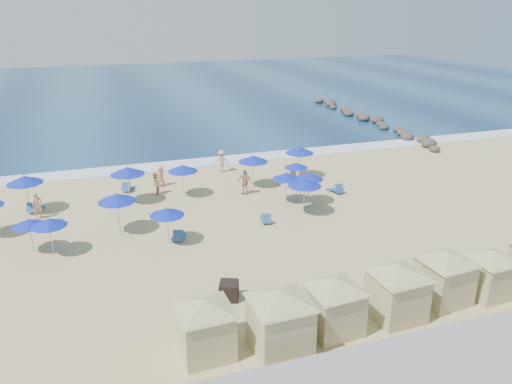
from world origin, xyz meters
TOP-DOWN VIEW (x-y plane):
  - ground at (0.00, 0.00)m, footprint 160.00×160.00m
  - ocean at (0.00, 55.00)m, footprint 160.00×80.00m
  - surf_line at (0.00, 15.50)m, footprint 160.00×2.50m
  - rock_jetty at (24.01, 24.90)m, footprint 2.56×26.66m
  - trash_bin at (-1.40, -5.76)m, footprint 1.12×1.12m
  - cabana_0 at (-3.29, -9.22)m, footprint 4.30×4.30m
  - cabana_1 at (-0.44, -9.85)m, footprint 4.67×4.67m
  - cabana_2 at (2.11, -9.44)m, footprint 4.36×4.36m
  - cabana_3 at (5.13, -9.42)m, footprint 4.51×4.51m
  - cabana_4 at (7.90, -9.01)m, footprint 4.45×4.45m
  - cabana_5 at (10.26, -9.27)m, footprint 4.06×4.06m
  - umbrella_1 at (-10.42, 2.23)m, footprint 1.80×1.80m
  - umbrella_2 at (-11.09, 8.34)m, footprint 2.33×2.33m
  - umbrella_3 at (-9.36, 1.54)m, footprint 1.95×1.95m
  - umbrella_4 at (-4.65, 7.97)m, footprint 2.38×2.38m
  - umbrella_5 at (-5.67, 3.29)m, footprint 2.27×2.27m
  - umbrella_6 at (-3.13, 0.85)m, footprint 2.01×2.01m
  - umbrella_7 at (-0.87, 8.06)m, footprint 2.14×2.14m
  - umbrella_8 at (5.94, 2.35)m, footprint 2.23×2.23m
  - umbrella_9 at (4.42, 8.31)m, footprint 2.26×2.26m
  - umbrella_10 at (7.37, 7.12)m, footprint 1.79×1.79m
  - umbrella_11 at (6.99, 4.00)m, footprint 2.01×2.01m
  - umbrella_12 at (5.61, 4.63)m, footprint 1.97×1.97m
  - umbrella_13 at (8.55, 9.27)m, footprint 2.28×2.28m
  - beach_chair_1 at (-10.81, 8.36)m, footprint 1.11×1.53m
  - beach_chair_2 at (-4.60, 10.48)m, footprint 1.09×1.54m
  - beach_chair_3 at (-2.47, 1.21)m, footprint 0.97×1.47m
  - beach_chair_4 at (3.13, 1.89)m, footprint 0.83×1.40m
  - beach_chair_5 at (9.80, 5.25)m, footprint 0.85×1.49m
  - beachgoer_0 at (-10.46, 7.11)m, footprint 0.77×0.68m
  - beachgoer_1 at (-2.73, 9.10)m, footprint 0.81×0.93m
  - beachgoer_2 at (3.38, 7.12)m, footprint 1.11×1.10m
  - beachgoer_3 at (7.38, 7.61)m, footprint 1.06×1.30m
  - beachgoer_4 at (-2.08, 10.76)m, footprint 0.86×0.93m
  - beachgoer_5 at (3.12, 12.56)m, footprint 1.35×1.01m

SIDE VIEW (x-z plane):
  - ground at x=0.00m, z-range 0.00..0.00m
  - ocean at x=0.00m, z-range 0.00..0.06m
  - surf_line at x=0.00m, z-range 0.00..0.08m
  - beach_chair_4 at x=3.13m, z-range -0.11..0.61m
  - beach_chair_3 at x=-2.47m, z-range -0.11..0.63m
  - beach_chair_1 at x=-10.81m, z-range -0.12..0.65m
  - beach_chair_5 at x=9.80m, z-range -0.12..0.65m
  - beach_chair_2 at x=-4.60m, z-range -0.12..0.66m
  - rock_jetty at x=24.01m, z-range -0.12..0.84m
  - trash_bin at x=-1.40m, z-range 0.00..0.86m
  - beachgoer_4 at x=-2.08m, z-range 0.00..1.59m
  - beachgoer_1 at x=-2.73m, z-range 0.00..1.65m
  - beachgoer_3 at x=7.38m, z-range 0.00..1.76m
  - beachgoer_0 at x=-10.46m, z-range 0.00..1.77m
  - beachgoer_5 at x=3.12m, z-range 0.00..1.85m
  - beachgoer_2 at x=3.38m, z-range 0.00..1.88m
  - cabana_5 at x=10.26m, z-range 0.19..2.74m
  - cabana_0 at x=-3.29m, z-range 0.20..2.90m
  - cabana_2 at x=2.11m, z-range 0.20..2.94m
  - cabana_4 at x=7.90m, z-range 0.20..3.01m
  - cabana_3 at x=5.13m, z-range 0.21..3.04m
  - cabana_1 at x=-0.44m, z-range 0.21..3.14m
  - umbrella_10 at x=7.37m, z-range 0.75..2.79m
  - umbrella_1 at x=-10.42m, z-range 0.75..2.79m
  - umbrella_3 at x=-9.36m, z-range 0.82..3.04m
  - umbrella_12 at x=5.61m, z-range 0.82..3.07m
  - umbrella_6 at x=-3.13m, z-range 0.84..3.12m
  - umbrella_11 at x=6.99m, z-range 0.84..3.13m
  - umbrella_7 at x=-0.87m, z-range 0.89..3.33m
  - umbrella_8 at x=5.94m, z-range 0.93..3.47m
  - umbrella_9 at x=4.42m, z-range 0.94..3.51m
  - umbrella_5 at x=-5.67m, z-range 0.95..3.53m
  - umbrella_13 at x=8.55m, z-range 0.95..3.55m
  - umbrella_2 at x=-11.09m, z-range 0.97..3.63m
  - umbrella_4 at x=-4.65m, z-range 0.99..3.70m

